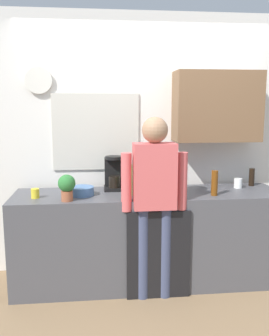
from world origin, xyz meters
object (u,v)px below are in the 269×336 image
cup_blue_mug (177,191)px  bottle_dark_sauce (252,177)px  bottle_clear_soda (135,180)px  mixing_bowl (82,191)px  cup_white_mug (238,183)px  cup_yellow_cup (35,193)px  storage_canister (171,179)px  coffee_maker (114,174)px  person_at_sink (154,193)px  dish_soap (153,185)px  bottle_amber_beer (215,183)px  potted_plant (67,186)px

cup_blue_mug → bottle_dark_sauce: bearing=23.7°
bottle_clear_soda → cup_blue_mug: size_ratio=2.80×
bottle_dark_sauce → mixing_bowl: 1.73m
cup_white_mug → cup_blue_mug: bearing=-156.8°
cup_yellow_cup → storage_canister: bearing=12.6°
bottle_clear_soda → storage_canister: bearing=33.9°
coffee_maker → cup_white_mug: (1.23, -0.08, -0.10)m
mixing_bowl → person_at_sink: bearing=-23.1°
cup_blue_mug → dish_soap: size_ratio=0.56×
person_at_sink → cup_yellow_cup: bearing=165.0°
coffee_maker → person_at_sink: bearing=-56.9°
bottle_amber_beer → cup_white_mug: (0.33, 0.28, -0.07)m
coffee_maker → bottle_clear_soda: size_ratio=1.18×
mixing_bowl → potted_plant: (-0.12, -0.19, 0.09)m
cup_blue_mug → bottle_amber_beer: bearing=2.6°
bottle_amber_beer → person_at_sink: 0.59m
bottle_amber_beer → mixing_bowl: size_ratio=1.05×
bottle_amber_beer → cup_yellow_cup: bearing=177.4°
coffee_maker → bottle_dark_sauce: coffee_maker is taller
storage_canister → coffee_maker: bearing=-179.5°
person_at_sink → bottle_dark_sauce: bearing=21.2°
bottle_clear_soda → bottle_dark_sauce: bearing=12.0°
bottle_clear_soda → potted_plant: bottle_clear_soda is taller
bottle_amber_beer → dish_soap: bearing=166.6°
bottle_dark_sauce → cup_white_mug: bearing=-154.3°
mixing_bowl → dish_soap: dish_soap is taller
mixing_bowl → person_at_sink: 0.68m
bottle_clear_soda → potted_plant: (-0.61, -0.16, -0.01)m
bottle_clear_soda → storage_canister: bottle_clear_soda is taller
coffee_maker → bottle_clear_soda: bearing=-54.2°
bottle_dark_sauce → cup_yellow_cup: size_ratio=2.12×
cup_blue_mug → person_at_sink: bearing=-151.6°
bottle_amber_beer → person_at_sink: (-0.57, -0.14, -0.05)m
bottle_dark_sauce → bottle_amber_beer: size_ratio=0.78×
cup_yellow_cup → person_at_sink: person_at_sink is taller
bottle_dark_sauce → person_at_sink: 1.20m
potted_plant → storage_canister: bearing=22.8°
potted_plant → dish_soap: bearing=13.5°
potted_plant → cup_white_mug: bearing=11.5°
dish_soap → mixing_bowl: bearing=179.9°
bottle_dark_sauce → cup_white_mug: size_ratio=1.89×
coffee_maker → cup_white_mug: coffee_maker is taller
bottle_clear_soda → mixing_bowl: 0.50m
coffee_maker → bottle_dark_sauce: bearing=0.4°
potted_plant → person_at_sink: size_ratio=0.14×
potted_plant → person_at_sink: person_at_sink is taller
bottle_amber_beer → bottle_dark_sauce: bearing=35.4°
mixing_bowl → cup_blue_mug: bearing=-9.8°
bottle_amber_beer → potted_plant: same height
cup_yellow_cup → potted_plant: bearing=-24.3°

